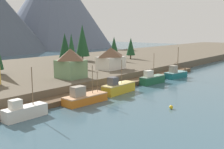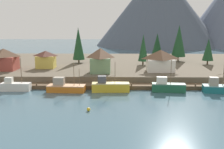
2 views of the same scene
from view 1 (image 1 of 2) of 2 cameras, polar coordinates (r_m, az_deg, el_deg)
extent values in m
cube|color=#3D5B6B|center=(78.30, -10.53, -1.65)|extent=(400.00, 400.00, 1.00)
cube|color=brown|center=(65.43, -0.46, -2.75)|extent=(80.00, 4.00, 1.00)
cylinder|color=brown|center=(46.77, -21.76, -7.97)|extent=(0.36, 0.36, 1.60)
cylinder|color=brown|center=(50.81, -13.77, -6.21)|extent=(0.36, 0.36, 1.60)
cylinder|color=brown|center=(55.71, -7.11, -4.64)|extent=(0.36, 0.36, 1.60)
cylinder|color=brown|center=(61.27, -1.62, -3.30)|extent=(0.36, 0.36, 1.60)
cylinder|color=brown|center=(67.32, 2.92, -2.16)|extent=(0.36, 0.36, 1.60)
cylinder|color=brown|center=(73.74, 6.68, -1.20)|extent=(0.36, 0.36, 1.60)
cylinder|color=brown|center=(80.45, 9.82, -0.40)|extent=(0.36, 0.36, 1.60)
cylinder|color=brown|center=(87.37, 12.47, 0.28)|extent=(0.36, 0.36, 1.60)
cylinder|color=brown|center=(94.47, 14.73, 0.86)|extent=(0.36, 0.36, 1.60)
cube|color=brown|center=(87.50, -15.57, 0.47)|extent=(400.00, 56.00, 2.50)
cone|color=slate|center=(234.64, -11.81, 14.05)|extent=(93.00, 93.00, 68.76)
cube|color=silver|center=(47.07, -17.40, -7.52)|extent=(7.24, 2.30, 1.75)
cube|color=silver|center=(46.81, -17.46, -6.38)|extent=(7.24, 2.30, 0.20)
cube|color=silver|center=(45.79, -19.21, -5.77)|extent=(1.80, 1.37, 1.42)
cylinder|color=brown|center=(46.91, -16.04, -2.26)|extent=(0.15, 0.15, 6.20)
cube|color=#CC6B1E|center=(54.18, -5.51, -5.10)|extent=(9.27, 3.69, 1.45)
cube|color=tan|center=(53.98, -5.52, -4.25)|extent=(9.27, 3.69, 0.20)
cube|color=gray|center=(52.62, -7.01, -3.45)|extent=(2.67, 1.89, 1.91)
cylinder|color=brown|center=(54.66, -4.04, -0.97)|extent=(0.13, 0.13, 5.57)
cylinder|color=brown|center=(55.67, -3.04, -1.52)|extent=(0.11, 0.11, 4.15)
cube|color=gold|center=(62.17, 1.39, -2.94)|extent=(9.18, 3.01, 1.96)
cube|color=tan|center=(61.95, 1.39, -1.96)|extent=(9.18, 3.01, 0.20)
cube|color=#4C4C51|center=(60.14, 0.20, -1.36)|extent=(2.08, 1.62, 1.74)
cylinder|color=brown|center=(62.34, 1.99, 0.63)|extent=(0.12, 0.12, 5.23)
cylinder|color=brown|center=(61.76, 1.48, -0.37)|extent=(2.27, 0.16, 0.55)
cube|color=#1E5B3D|center=(73.56, 8.29, -1.15)|extent=(8.18, 3.02, 1.87)
cube|color=gray|center=(73.38, 8.31, -0.36)|extent=(8.18, 3.02, 0.20)
cube|color=silver|center=(71.90, 7.51, 0.20)|extent=(2.59, 1.51, 1.62)
cylinder|color=brown|center=(73.28, 8.57, 2.05)|extent=(0.12, 0.12, 5.94)
cube|color=#196B70|center=(83.70, 12.94, -0.13)|extent=(7.82, 3.95, 1.57)
cube|color=#679496|center=(83.56, 12.96, 0.47)|extent=(7.82, 3.95, 0.20)
cube|color=gray|center=(82.30, 12.45, 1.12)|extent=(2.21, 1.97, 1.97)
cylinder|color=brown|center=(83.76, 13.37, 3.03)|extent=(0.19, 0.19, 7.21)
cylinder|color=brown|center=(83.24, 13.05, 2.41)|extent=(1.86, 0.37, 0.62)
cube|color=#6B8E66|center=(67.58, -8.46, 1.12)|extent=(5.61, 5.93, 4.33)
pyramid|color=brown|center=(67.18, -8.53, 4.11)|extent=(5.89, 6.22, 2.74)
cube|color=silver|center=(81.56, -0.26, 2.39)|extent=(7.80, 5.36, 3.69)
pyramid|color=brown|center=(81.24, -0.26, 4.62)|extent=(8.20, 5.63, 2.70)
cylinder|color=#4C3823|center=(87.69, -8.24, 2.00)|extent=(0.50, 0.50, 1.34)
cone|color=#194223|center=(87.19, -8.32, 5.38)|extent=(3.35, 3.35, 9.01)
cylinder|color=#4C3823|center=(104.65, 0.41, 3.29)|extent=(0.50, 0.50, 1.41)
cone|color=#194223|center=(104.28, 0.42, 5.73)|extent=(3.77, 3.77, 7.52)
cylinder|color=#4C3823|center=(99.50, -9.57, 2.90)|extent=(0.50, 0.50, 1.60)
cone|color=#14381E|center=(99.07, -9.65, 5.87)|extent=(4.32, 4.32, 8.72)
cylinder|color=#4C3823|center=(104.27, -6.03, 3.31)|extent=(0.50, 0.50, 1.76)
cone|color=#194223|center=(103.79, -6.09, 7.00)|extent=(5.23, 5.23, 11.66)
cylinder|color=#4C3823|center=(111.09, 3.84, 3.62)|extent=(0.50, 0.50, 1.41)
cone|color=#194223|center=(110.75, 3.86, 5.78)|extent=(3.56, 3.56, 6.98)
sphere|color=gold|center=(51.14, 12.03, -6.57)|extent=(0.70, 0.70, 0.70)
camera|label=2|loc=(55.71, 68.74, 5.80)|focal=43.19mm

